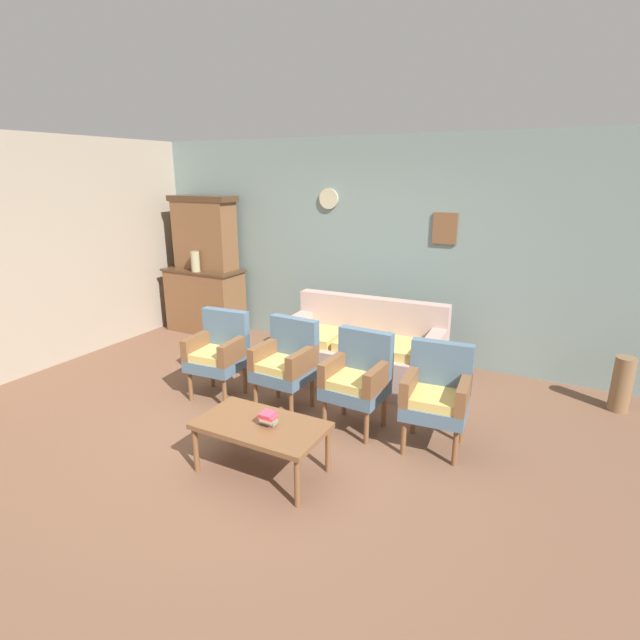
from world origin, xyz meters
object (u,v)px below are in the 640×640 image
object	(u,v)px
side_cabinet	(205,300)
armchair_by_doorway	(437,393)
armchair_row_middle	(219,351)
floral_couch	(363,352)
coffee_table	(261,429)
vase_on_cabinet	(195,261)
armchair_near_couch_end	(286,361)
armchair_near_cabinet	(358,376)
floor_vase_by_wall	(622,384)
book_stack_on_table	(268,419)

from	to	relation	value
side_cabinet	armchair_by_doorway	xyz separation A→B (m)	(3.86, -1.61, 0.03)
side_cabinet	armchair_row_middle	world-z (taller)	side_cabinet
side_cabinet	floral_couch	world-z (taller)	side_cabinet
floral_couch	coffee_table	distance (m)	2.03
vase_on_cabinet	armchair_near_couch_end	world-z (taller)	vase_on_cabinet
floral_couch	coffee_table	world-z (taller)	floral_couch
coffee_table	armchair_near_cabinet	bearing A→B (deg)	69.76
side_cabinet	floor_vase_by_wall	distance (m)	5.32
side_cabinet	armchair_by_doorway	bearing A→B (deg)	-22.58
side_cabinet	armchair_near_couch_end	world-z (taller)	side_cabinet
side_cabinet	coffee_table	bearing A→B (deg)	-43.36
floral_couch	armchair_row_middle	xyz separation A→B (m)	(-1.17, -1.08, 0.17)
armchair_near_couch_end	floral_couch	bearing A→B (deg)	68.29
side_cabinet	floor_vase_by_wall	bearing A→B (deg)	-1.08
book_stack_on_table	floor_vase_by_wall	world-z (taller)	floor_vase_by_wall
coffee_table	armchair_row_middle	bearing A→B (deg)	140.91
floral_couch	armchair_near_cabinet	bearing A→B (deg)	-69.69
armchair_near_cabinet	book_stack_on_table	bearing A→B (deg)	-107.09
side_cabinet	book_stack_on_table	xyz separation A→B (m)	(2.83, -2.60, 0.01)
side_cabinet	floor_vase_by_wall	size ratio (longest dim) A/B	2.07
side_cabinet	coffee_table	xyz separation A→B (m)	(2.77, -2.61, -0.09)
armchair_near_couch_end	book_stack_on_table	size ratio (longest dim) A/B	6.45
armchair_near_couch_end	coffee_table	bearing A→B (deg)	-68.69
coffee_table	book_stack_on_table	distance (m)	0.12
vase_on_cabinet	armchair_row_middle	bearing A→B (deg)	-43.32
coffee_table	book_stack_on_table	xyz separation A→B (m)	(0.06, 0.01, 0.10)
armchair_near_couch_end	armchair_by_doorway	world-z (taller)	same
armchair_near_couch_end	armchair_by_doorway	xyz separation A→B (m)	(1.50, -0.03, 0.00)
armchair_near_cabinet	armchair_by_doorway	xyz separation A→B (m)	(0.72, -0.00, 0.00)
side_cabinet	armchair_by_doorway	world-z (taller)	side_cabinet
book_stack_on_table	floor_vase_by_wall	distance (m)	3.53
armchair_near_cabinet	armchair_near_couch_end	bearing A→B (deg)	177.95
armchair_near_cabinet	coffee_table	world-z (taller)	armchair_near_cabinet
side_cabinet	armchair_row_middle	bearing A→B (deg)	-46.16
vase_on_cabinet	armchair_by_doorway	distance (m)	4.13
armchair_near_cabinet	coffee_table	size ratio (longest dim) A/B	0.90
side_cabinet	armchair_row_middle	distance (m)	2.30
armchair_near_cabinet	coffee_table	bearing A→B (deg)	-110.24
armchair_near_cabinet	book_stack_on_table	xyz separation A→B (m)	(-0.31, -1.00, -0.03)
armchair_row_middle	armchair_by_doorway	xyz separation A→B (m)	(2.27, 0.05, 0.00)
side_cabinet	armchair_near_cabinet	distance (m)	3.52
coffee_table	floor_vase_by_wall	bearing A→B (deg)	44.59
armchair_by_doorway	coffee_table	xyz separation A→B (m)	(-1.10, -1.01, -0.12)
armchair_by_doorway	floor_vase_by_wall	bearing A→B (deg)	46.07
floral_couch	book_stack_on_table	size ratio (longest dim) A/B	12.94
floral_couch	armchair_near_cabinet	size ratio (longest dim) A/B	2.01
armchair_near_cabinet	armchair_by_doorway	size ratio (longest dim) A/B	1.00
floral_couch	book_stack_on_table	bearing A→B (deg)	-87.99
floor_vase_by_wall	floral_couch	bearing A→B (deg)	-169.40
armchair_row_middle	book_stack_on_table	world-z (taller)	armchair_row_middle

